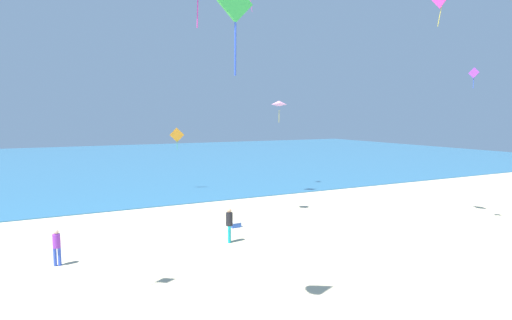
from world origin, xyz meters
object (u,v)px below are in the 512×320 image
Objects in this scene: person_1 at (229,223)px; kite_purple at (474,74)px; kite_orange at (177,135)px; cooler_box at (235,224)px; kite_pink at (279,103)px; kite_green at (235,7)px; person_2 at (57,245)px.

person_1 is 14.49m from kite_purple.
kite_orange is at bearing -69.76° from person_1.
kite_orange is at bearing 87.62° from cooler_box.
kite_orange is at bearing 121.10° from kite_purple.
person_1 is 0.96× the size of kite_pink.
kite_orange is (6.72, 25.90, -3.06)m from kite_green.
kite_orange is at bearing 75.46° from kite_green.
kite_pink is at bearing 46.28° from cooler_box.
person_1 is 7.17m from person_2.
kite_orange is at bearing 140.47° from kite_pink.
kite_pink is 0.98× the size of kite_orange.
kite_pink is (6.64, 6.94, 6.61)m from cooler_box.
kite_orange is at bearing -22.05° from person_2.
person_1 is at bearing -81.33° from person_2.
kite_pink is 24.48m from kite_green.
kite_green is 26.93m from kite_orange.
cooler_box is 16.85m from kite_green.
kite_pink is (15.14, 9.01, 5.91)m from person_2.
kite_orange reaches higher than person_2.
kite_purple is (19.47, -3.28, 7.11)m from person_2.
cooler_box is 12.73m from kite_orange.
kite_green reaches higher than kite_orange.
kite_green is at bearing -121.69° from kite_pink.
cooler_box is 0.33× the size of kite_orange.
kite_green is (-6.22, -13.89, 7.24)m from cooler_box.
person_2 is 1.08× the size of kite_green.
cooler_box is at bearing 154.01° from kite_purple.
person_2 is 1.36× the size of kite_purple.
person_1 is at bearing 67.14° from kite_green.
kite_purple is at bearing -58.90° from kite_orange.
kite_green reaches higher than cooler_box.
kite_green reaches higher than kite_pink.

